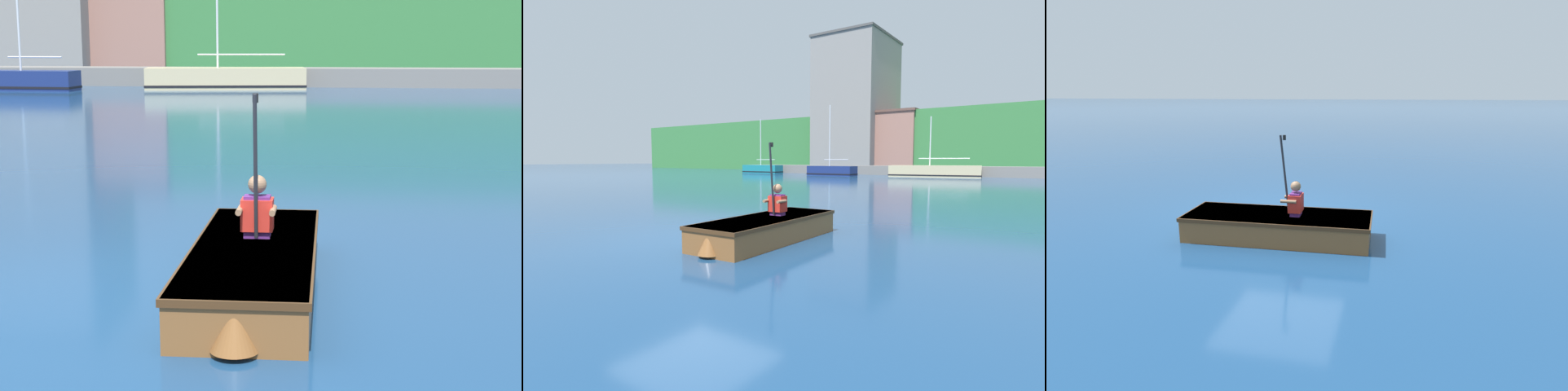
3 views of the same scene
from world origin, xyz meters
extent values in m
plane|color=navy|center=(0.00, 0.00, 0.00)|extent=(300.00, 300.00, 0.00)
cube|color=#387A3D|center=(0.00, 54.42, 3.79)|extent=(120.00, 20.00, 7.57)
cube|color=#9E6B5B|center=(-13.03, 47.94, 3.73)|extent=(6.56, 7.67, 7.45)
cube|color=slate|center=(0.00, 33.72, 0.45)|extent=(52.40, 2.40, 0.90)
cube|color=navy|center=(-12.54, 28.71, 0.45)|extent=(4.76, 1.73, 0.90)
cube|color=black|center=(-12.54, 28.71, 0.16)|extent=(4.80, 1.77, 0.10)
cylinder|color=silver|center=(-12.77, 28.72, 3.74)|extent=(0.10, 0.10, 5.70)
cylinder|color=silver|center=(-12.07, 28.68, 1.50)|extent=(2.58, 0.22, 0.07)
cube|color=#CCB789|center=(-3.70, 30.72, 0.50)|extent=(7.59, 3.21, 0.99)
cube|color=black|center=(-3.70, 30.72, 0.17)|extent=(7.63, 3.25, 0.10)
cylinder|color=silver|center=(-4.06, 30.66, 3.08)|extent=(0.10, 0.10, 4.18)
cylinder|color=silver|center=(-2.97, 30.83, 1.59)|extent=(4.00, 0.70, 0.07)
cube|color=brown|center=(1.42, 0.41, 0.21)|extent=(1.14, 3.09, 0.42)
cube|color=#482C16|center=(1.42, 0.41, 0.39)|extent=(1.18, 3.14, 0.06)
cube|color=#482C16|center=(1.42, 0.41, 0.38)|extent=(0.94, 2.66, 0.02)
cone|color=brown|center=(1.46, -1.07, 0.23)|extent=(0.38, 0.38, 0.38)
cube|color=brown|center=(1.41, 0.63, 0.37)|extent=(1.00, 0.19, 0.03)
cube|color=#592672|center=(1.41, 0.71, 0.62)|extent=(0.24, 0.17, 0.39)
cube|color=red|center=(1.41, 0.71, 0.64)|extent=(0.30, 0.22, 0.29)
sphere|color=#997051|center=(1.41, 0.71, 0.92)|extent=(0.17, 0.17, 0.17)
cylinder|color=#997051|center=(1.26, 0.62, 0.69)|extent=(0.06, 0.26, 0.06)
cylinder|color=#997051|center=(1.56, 0.63, 0.69)|extent=(0.06, 0.26, 0.06)
cylinder|color=#232328|center=(1.41, 0.53, 1.09)|extent=(0.04, 0.16, 1.30)
cylinder|color=black|center=(1.41, 0.53, 1.70)|extent=(0.05, 0.05, 0.08)
camera|label=1|loc=(2.26, -6.34, 2.18)|focal=55.00mm
camera|label=2|loc=(5.73, -5.27, 1.43)|focal=28.00mm
camera|label=3|loc=(7.66, 2.28, 2.39)|focal=28.00mm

